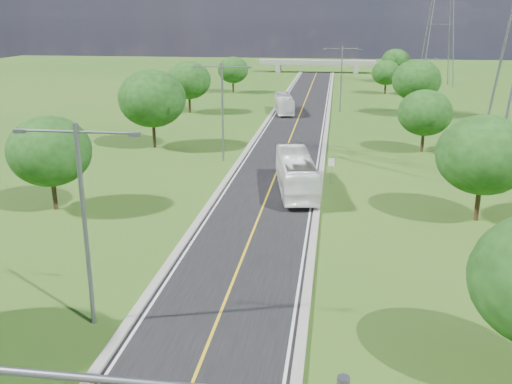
# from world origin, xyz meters

# --- Properties ---
(ground) EXTENTS (260.00, 260.00, 0.00)m
(ground) POSITION_xyz_m (0.00, 60.00, 0.00)
(ground) COLOR #285517
(ground) RESTS_ON ground
(road) EXTENTS (8.00, 150.00, 0.06)m
(road) POSITION_xyz_m (0.00, 66.00, 0.03)
(road) COLOR black
(road) RESTS_ON ground
(curb_left) EXTENTS (0.50, 150.00, 0.22)m
(curb_left) POSITION_xyz_m (-4.25, 66.00, 0.11)
(curb_left) COLOR gray
(curb_left) RESTS_ON ground
(curb_right) EXTENTS (0.50, 150.00, 0.22)m
(curb_right) POSITION_xyz_m (4.25, 66.00, 0.11)
(curb_right) COLOR gray
(curb_right) RESTS_ON ground
(speed_limit_sign) EXTENTS (0.55, 0.09, 2.40)m
(speed_limit_sign) POSITION_xyz_m (5.20, 37.98, 1.60)
(speed_limit_sign) COLOR slate
(speed_limit_sign) RESTS_ON ground
(overpass) EXTENTS (30.00, 3.00, 3.20)m
(overpass) POSITION_xyz_m (0.00, 140.00, 2.41)
(overpass) COLOR gray
(overpass) RESTS_ON ground
(streetlight_near_left) EXTENTS (5.90, 0.25, 10.00)m
(streetlight_near_left) POSITION_xyz_m (-6.00, 12.00, 5.94)
(streetlight_near_left) COLOR slate
(streetlight_near_left) RESTS_ON ground
(streetlight_mid_left) EXTENTS (5.90, 0.25, 10.00)m
(streetlight_mid_left) POSITION_xyz_m (-6.00, 45.00, 5.94)
(streetlight_mid_left) COLOR slate
(streetlight_mid_left) RESTS_ON ground
(streetlight_far_right) EXTENTS (5.90, 0.25, 10.00)m
(streetlight_far_right) POSITION_xyz_m (6.00, 78.00, 5.94)
(streetlight_far_right) COLOR slate
(streetlight_far_right) RESTS_ON ground
(power_tower_far) EXTENTS (9.00, 6.40, 28.00)m
(power_tower_far) POSITION_xyz_m (26.00, 115.00, 14.01)
(power_tower_far) COLOR slate
(power_tower_far) RESTS_ON ground
(tree_lb) EXTENTS (6.30, 6.30, 7.33)m
(tree_lb) POSITION_xyz_m (-16.00, 28.00, 4.64)
(tree_lb) COLOR black
(tree_lb) RESTS_ON ground
(tree_lc) EXTENTS (7.56, 7.56, 8.79)m
(tree_lc) POSITION_xyz_m (-15.00, 50.00, 5.58)
(tree_lc) COLOR black
(tree_lc) RESTS_ON ground
(tree_ld) EXTENTS (6.72, 6.72, 7.82)m
(tree_ld) POSITION_xyz_m (-17.00, 74.00, 4.95)
(tree_ld) COLOR black
(tree_ld) RESTS_ON ground
(tree_le) EXTENTS (5.88, 5.88, 6.84)m
(tree_le) POSITION_xyz_m (-14.50, 98.00, 4.33)
(tree_le) COLOR black
(tree_le) RESTS_ON ground
(tree_rb) EXTENTS (6.72, 6.72, 7.82)m
(tree_rb) POSITION_xyz_m (16.00, 30.00, 4.95)
(tree_rb) COLOR black
(tree_rb) RESTS_ON ground
(tree_rc) EXTENTS (5.88, 5.88, 6.84)m
(tree_rc) POSITION_xyz_m (15.00, 52.00, 4.33)
(tree_rc) COLOR black
(tree_rc) RESTS_ON ground
(tree_rd) EXTENTS (7.14, 7.14, 8.30)m
(tree_rd) POSITION_xyz_m (17.00, 76.00, 5.27)
(tree_rd) COLOR black
(tree_rd) RESTS_ON ground
(tree_re) EXTENTS (5.46, 5.46, 6.35)m
(tree_re) POSITION_xyz_m (14.50, 100.00, 4.02)
(tree_re) COLOR black
(tree_re) RESTS_ON ground
(tree_rf) EXTENTS (6.30, 6.30, 7.33)m
(tree_rf) POSITION_xyz_m (18.00, 120.00, 4.64)
(tree_rf) COLOR black
(tree_rf) RESTS_ON ground
(bus_outbound) EXTENTS (4.56, 11.86, 3.22)m
(bus_outbound) POSITION_xyz_m (2.24, 35.23, 1.67)
(bus_outbound) COLOR white
(bus_outbound) RESTS_ON road
(bus_inbound) EXTENTS (3.99, 10.20, 2.77)m
(bus_inbound) POSITION_xyz_m (-2.52, 75.58, 1.45)
(bus_inbound) COLOR white
(bus_inbound) RESTS_ON road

